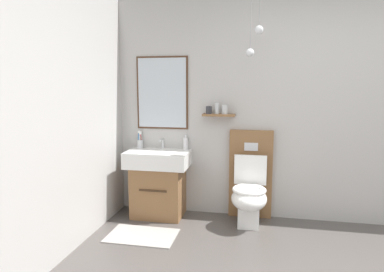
# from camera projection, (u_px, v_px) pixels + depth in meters

# --- Properties ---
(wall_back) EXTENTS (5.07, 0.47, 2.50)m
(wall_back) POSITION_uv_depth(u_px,v_px,m) (333.00, 108.00, 3.71)
(wall_back) COLOR #B7B5B2
(wall_back) RESTS_ON ground
(wall_left) EXTENTS (0.12, 3.96, 2.50)m
(wall_left) POSITION_uv_depth(u_px,v_px,m) (4.00, 122.00, 2.32)
(wall_left) COLOR #B7B5B2
(wall_left) RESTS_ON ground
(bath_mat) EXTENTS (0.68, 0.44, 0.01)m
(bath_mat) POSITION_uv_depth(u_px,v_px,m) (142.00, 236.00, 3.44)
(bath_mat) COLOR #9E9993
(bath_mat) RESTS_ON ground
(vanity_sink_left) EXTENTS (0.70, 0.47, 0.76)m
(vanity_sink_left) POSITION_uv_depth(u_px,v_px,m) (159.00, 181.00, 3.95)
(vanity_sink_left) COLOR brown
(vanity_sink_left) RESTS_ON ground
(tap_on_left_sink) EXTENTS (0.03, 0.13, 0.11)m
(tap_on_left_sink) POSITION_uv_depth(u_px,v_px,m) (162.00, 142.00, 4.05)
(tap_on_left_sink) COLOR silver
(tap_on_left_sink) RESTS_ON vanity_sink_left
(toilet) EXTENTS (0.48, 0.62, 1.00)m
(toilet) POSITION_uv_depth(u_px,v_px,m) (250.00, 189.00, 3.75)
(toilet) COLOR brown
(toilet) RESTS_ON ground
(toothbrush_cup) EXTENTS (0.07, 0.07, 0.21)m
(toothbrush_cup) POSITION_uv_depth(u_px,v_px,m) (140.00, 143.00, 4.10)
(toothbrush_cup) COLOR silver
(toothbrush_cup) RESTS_ON vanity_sink_left
(soap_dispenser) EXTENTS (0.06, 0.06, 0.17)m
(soap_dispenser) POSITION_uv_depth(u_px,v_px,m) (186.00, 143.00, 4.00)
(soap_dispenser) COLOR white
(soap_dispenser) RESTS_ON vanity_sink_left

